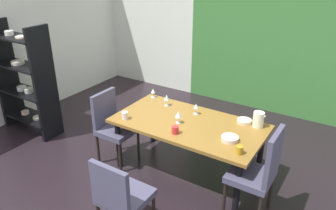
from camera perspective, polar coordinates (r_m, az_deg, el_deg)
name	(u,v)px	position (r m, az deg, el deg)	size (l,w,h in m)	color
ground_plane	(134,175)	(4.32, -5.90, -12.01)	(5.47, 5.73, 0.02)	black
back_panel_interior	(150,22)	(6.86, -3.23, 14.26)	(2.04, 0.10, 2.63)	silver
garden_window_panel	(287,39)	(5.75, 20.04, 10.75)	(3.43, 0.10, 2.63)	#3E7F39
dining_table	(188,128)	(4.01, 3.57, -4.03)	(1.81, 0.96, 0.71)	olive
chair_head_near	(120,195)	(3.18, -8.35, -15.31)	(0.44, 0.44, 0.93)	#47455D
chair_left_near	(112,124)	(4.36, -9.69, -3.22)	(0.44, 0.44, 0.97)	#47455D
chair_right_near	(260,170)	(3.51, 15.66, -10.90)	(0.44, 0.44, 1.05)	#47455D
display_shelf	(25,79)	(5.39, -23.68, 4.14)	(0.98, 0.37, 1.70)	black
wine_glass_front	(153,91)	(4.62, -2.62, 2.42)	(0.07, 0.07, 0.13)	silver
wine_glass_north	(196,107)	(4.14, 4.90, -0.28)	(0.07, 0.07, 0.14)	silver
wine_glass_east	(178,115)	(3.91, 1.82, -1.67)	(0.08, 0.08, 0.15)	silver
wine_glass_left	(167,98)	(4.36, -0.23, 1.26)	(0.07, 0.07, 0.16)	silver
serving_bowl_corner	(244,121)	(4.06, 13.14, -2.75)	(0.17, 0.17, 0.04)	beige
serving_bowl_rear	(230,139)	(3.65, 10.73, -5.76)	(0.19, 0.19, 0.05)	beige
cup_south	(125,115)	(4.06, -7.51, -1.82)	(0.08, 0.08, 0.09)	silver
cup_center	(175,130)	(3.72, 1.26, -4.36)	(0.08, 0.08, 0.09)	red
cup_west	(239,150)	(3.44, 12.33, -7.65)	(0.08, 0.08, 0.09)	#B6881D
pitcher_near_shelf	(258,119)	(3.97, 15.48, -2.44)	(0.14, 0.13, 0.19)	white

